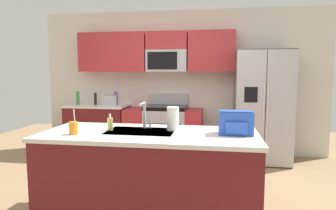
# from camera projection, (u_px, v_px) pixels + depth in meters

# --- Properties ---
(ground_plane) EXTENTS (9.00, 9.00, 0.00)m
(ground_plane) POSITION_uv_depth(u_px,v_px,m) (160.00, 198.00, 3.57)
(ground_plane) COLOR #997A56
(ground_plane) RESTS_ON ground
(kitchen_wall_unit) EXTENTS (5.20, 0.43, 2.60)m
(kitchen_wall_unit) POSITION_uv_depth(u_px,v_px,m) (173.00, 73.00, 5.47)
(kitchen_wall_unit) COLOR silver
(kitchen_wall_unit) RESTS_ON ground
(back_counter) EXTENTS (1.11, 0.63, 0.90)m
(back_counter) POSITION_uv_depth(u_px,v_px,m) (98.00, 129.00, 5.52)
(back_counter) COLOR maroon
(back_counter) RESTS_ON ground
(range_oven) EXTENTS (1.36, 0.61, 1.10)m
(range_oven) POSITION_uv_depth(u_px,v_px,m) (164.00, 131.00, 5.33)
(range_oven) COLOR #B7BABF
(range_oven) RESTS_ON ground
(refrigerator) EXTENTS (0.90, 0.76, 1.85)m
(refrigerator) POSITION_uv_depth(u_px,v_px,m) (262.00, 107.00, 4.95)
(refrigerator) COLOR #4C4F54
(refrigerator) RESTS_ON ground
(island_counter) EXTENTS (2.13, 0.91, 0.90)m
(island_counter) POSITION_uv_depth(u_px,v_px,m) (149.00, 176.00, 3.01)
(island_counter) COLOR maroon
(island_counter) RESTS_ON ground
(toaster) EXTENTS (0.28, 0.16, 0.18)m
(toaster) POSITION_uv_depth(u_px,v_px,m) (110.00, 100.00, 5.37)
(toaster) COLOR #B7BABF
(toaster) RESTS_ON back_counter
(pepper_mill) EXTENTS (0.05, 0.05, 0.21)m
(pepper_mill) POSITION_uv_depth(u_px,v_px,m) (95.00, 99.00, 5.47)
(pepper_mill) COLOR black
(pepper_mill) RESTS_ON back_counter
(bottle_green) EXTENTS (0.06, 0.06, 0.24)m
(bottle_green) POSITION_uv_depth(u_px,v_px,m) (78.00, 98.00, 5.47)
(bottle_green) COLOR green
(bottle_green) RESTS_ON back_counter
(bottle_purple) EXTENTS (0.06, 0.06, 0.25)m
(bottle_purple) POSITION_uv_depth(u_px,v_px,m) (116.00, 98.00, 5.35)
(bottle_purple) COLOR purple
(bottle_purple) RESTS_ON back_counter
(sink_faucet) EXTENTS (0.09, 0.21, 0.28)m
(sink_faucet) POSITION_uv_depth(u_px,v_px,m) (144.00, 113.00, 3.14)
(sink_faucet) COLOR #B7BABF
(sink_faucet) RESTS_ON island_counter
(drink_cup_orange) EXTENTS (0.08, 0.08, 0.24)m
(drink_cup_orange) POSITION_uv_depth(u_px,v_px,m) (74.00, 128.00, 2.86)
(drink_cup_orange) COLOR orange
(drink_cup_orange) RESTS_ON island_counter
(soap_dispenser) EXTENTS (0.06, 0.06, 0.17)m
(soap_dispenser) POSITION_uv_depth(u_px,v_px,m) (110.00, 124.00, 3.05)
(soap_dispenser) COLOR #D8CC66
(soap_dispenser) RESTS_ON island_counter
(paper_towel_roll) EXTENTS (0.12, 0.12, 0.24)m
(paper_towel_roll) POSITION_uv_depth(u_px,v_px,m) (173.00, 119.00, 3.06)
(paper_towel_roll) COLOR white
(paper_towel_roll) RESTS_ON island_counter
(backpack) EXTENTS (0.32, 0.22, 0.23)m
(backpack) POSITION_uv_depth(u_px,v_px,m) (236.00, 122.00, 2.85)
(backpack) COLOR blue
(backpack) RESTS_ON island_counter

